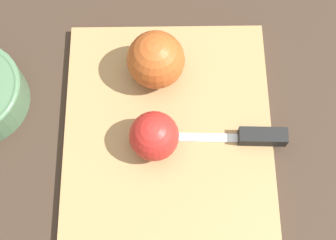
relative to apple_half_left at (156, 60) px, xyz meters
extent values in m
plane|color=#38281E|center=(0.08, 0.01, -0.06)|extent=(4.00, 4.00, 0.00)
cube|color=#A37A4C|center=(0.08, 0.01, -0.05)|extent=(0.33, 0.30, 0.01)
sphere|color=#AD4C1E|center=(0.00, 0.00, 0.00)|extent=(0.08, 0.08, 0.08)
cylinder|color=beige|center=(0.00, -0.01, 0.00)|extent=(0.08, 0.00, 0.08)
sphere|color=red|center=(0.11, 0.00, -0.01)|extent=(0.07, 0.07, 0.07)
cylinder|color=beige|center=(0.11, 0.00, -0.01)|extent=(0.02, 0.06, 0.06)
cube|color=silver|center=(0.10, 0.06, -0.04)|extent=(0.02, 0.10, 0.00)
cube|color=black|center=(0.11, 0.14, -0.03)|extent=(0.03, 0.07, 0.02)
camera|label=1|loc=(0.30, 0.01, 0.58)|focal=50.00mm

